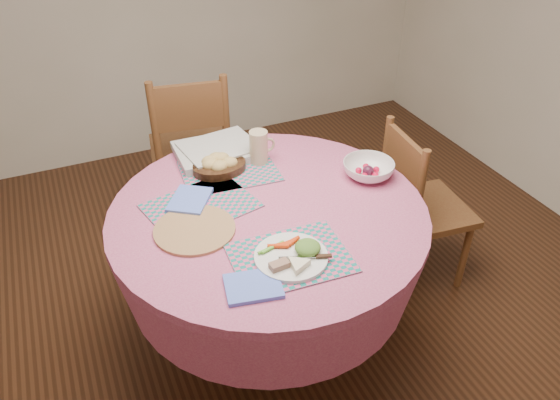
{
  "coord_description": "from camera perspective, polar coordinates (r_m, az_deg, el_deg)",
  "views": [
    {
      "loc": [
        -0.65,
        -1.58,
        1.99
      ],
      "look_at": [
        0.05,
        0.0,
        0.78
      ],
      "focal_mm": 35.0,
      "sensor_mm": 36.0,
      "label": 1
    }
  ],
  "objects": [
    {
      "name": "wicker_trivet",
      "position": [
        2.02,
        -8.92,
        -3.07
      ],
      "size": [
        0.3,
        0.3,
        0.01
      ],
      "primitive_type": "cylinder",
      "color": "brown",
      "rests_on": "dining_table"
    },
    {
      "name": "dining_table",
      "position": [
        2.23,
        -1.18,
        -5.03
      ],
      "size": [
        1.24,
        1.24,
        0.75
      ],
      "color": "#C35B82",
      "rests_on": "ground"
    },
    {
      "name": "chair_right",
      "position": [
        2.74,
        14.32,
        -0.42
      ],
      "size": [
        0.42,
        0.43,
        0.86
      ],
      "rotation": [
        0.0,
        0.0,
        1.47
      ],
      "color": "brown",
      "rests_on": "ground"
    },
    {
      "name": "placemat_left",
      "position": [
        2.14,
        -8.28,
        -0.6
      ],
      "size": [
        0.46,
        0.38,
        0.01
      ],
      "primitive_type": "cube",
      "rotation": [
        0.0,
        0.0,
        0.23
      ],
      "color": "#157B76",
      "rests_on": "dining_table"
    },
    {
      "name": "chair_back",
      "position": [
        3.07,
        -9.23,
        5.45
      ],
      "size": [
        0.51,
        0.49,
        0.96
      ],
      "rotation": [
        0.0,
        0.0,
        2.98
      ],
      "color": "brown",
      "rests_on": "ground"
    },
    {
      "name": "napkin_near",
      "position": [
        1.77,
        -2.81,
        -8.99
      ],
      "size": [
        0.2,
        0.17,
        0.01
      ],
      "primitive_type": "cube",
      "rotation": [
        0.0,
        0.0,
        -0.19
      ],
      "color": "#5B79EC",
      "rests_on": "dining_table"
    },
    {
      "name": "placemat_back",
      "position": [
        2.35,
        -5.33,
        3.04
      ],
      "size": [
        0.42,
        0.33,
        0.01
      ],
      "primitive_type": "cube",
      "rotation": [
        0.0,
        0.0,
        -0.08
      ],
      "color": "#157B76",
      "rests_on": "dining_table"
    },
    {
      "name": "latte_mug",
      "position": [
        2.36,
        -2.2,
        5.58
      ],
      "size": [
        0.12,
        0.08,
        0.15
      ],
      "color": "tan",
      "rests_on": "placemat_back"
    },
    {
      "name": "dinner_plate",
      "position": [
        1.86,
        1.46,
        -5.79
      ],
      "size": [
        0.25,
        0.25,
        0.05
      ],
      "rotation": [
        0.0,
        0.0,
        0.09
      ],
      "color": "white",
      "rests_on": "placemat_front"
    },
    {
      "name": "newspaper_stack",
      "position": [
        2.46,
        -6.73,
        5.17
      ],
      "size": [
        0.37,
        0.29,
        0.04
      ],
      "rotation": [
        0.0,
        0.0,
        -0.02
      ],
      "color": "silver",
      "rests_on": "dining_table"
    },
    {
      "name": "ground",
      "position": [
        2.62,
        -1.03,
        -14.38
      ],
      "size": [
        4.0,
        4.0,
        0.0
      ],
      "primitive_type": "plane",
      "color": "#331C0F",
      "rests_on": "ground"
    },
    {
      "name": "fruit_bowl",
      "position": [
        2.32,
        9.21,
        3.16
      ],
      "size": [
        0.27,
        0.27,
        0.07
      ],
      "rotation": [
        0.0,
        0.0,
        0.33
      ],
      "color": "white",
      "rests_on": "dining_table"
    },
    {
      "name": "bread_bowl",
      "position": [
        2.33,
        -6.43,
        3.76
      ],
      "size": [
        0.23,
        0.23,
        0.08
      ],
      "color": "black",
      "rests_on": "placemat_back"
    },
    {
      "name": "napkin_far",
      "position": [
        2.17,
        -9.4,
        0.01
      ],
      "size": [
        0.22,
        0.23,
        0.01
      ],
      "primitive_type": "cube",
      "rotation": [
        0.0,
        0.0,
        0.97
      ],
      "color": "#5B79EC",
      "rests_on": "placemat_left"
    },
    {
      "name": "placemat_front",
      "position": [
        1.88,
        1.09,
        -6.05
      ],
      "size": [
        0.42,
        0.32,
        0.01
      ],
      "primitive_type": "cube",
      "rotation": [
        0.0,
        0.0,
        -0.06
      ],
      "color": "#157B76",
      "rests_on": "dining_table"
    }
  ]
}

